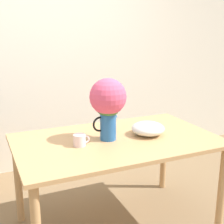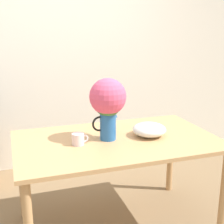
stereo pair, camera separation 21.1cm
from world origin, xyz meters
name	(u,v)px [view 1 (the left image)]	position (x,y,z in m)	size (l,w,h in m)	color
wall_back	(47,57)	(0.00, 1.69, 1.30)	(8.00, 0.05, 2.60)	silver
table	(117,150)	(0.19, 0.24, 0.69)	(1.56, 0.94, 0.78)	tan
flower_vase	(108,102)	(0.12, 0.25, 1.08)	(0.28, 0.28, 0.48)	#235B9E
coffee_mug	(80,140)	(-0.12, 0.21, 0.82)	(0.12, 0.09, 0.09)	silver
white_bowl	(148,128)	(0.46, 0.22, 0.83)	(0.27, 0.27, 0.10)	silver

